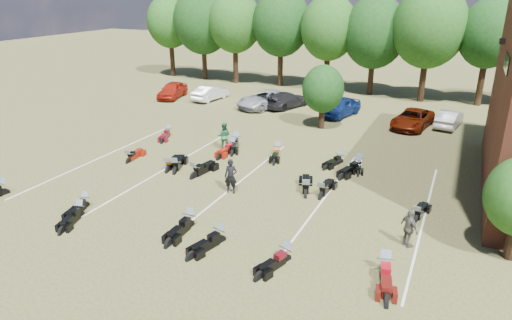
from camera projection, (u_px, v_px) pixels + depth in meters
The scene contains 35 objects.
ground at pixel (264, 217), 21.96m from camera, with size 160.00×160.00×0.00m, color brown.
car_0 at pixel (172, 90), 45.32m from camera, with size 1.85×4.60×1.57m, color maroon.
car_1 at pixel (210, 93), 44.44m from camera, with size 1.50×4.29×1.41m, color silver.
car_2 at pixel (265, 99), 41.60m from camera, with size 2.62×5.69×1.58m, color gray.
car_3 at pixel (287, 100), 41.66m from camera, with size 2.00×4.92×1.43m, color black.
car_4 at pixel (341, 107), 38.89m from camera, with size 1.86×4.61×1.57m, color #0B1D53.
car_5 at pixel (449, 119), 35.87m from camera, with size 1.42×4.08×1.34m, color #ADADA8.
car_6 at pixel (413, 119), 35.72m from camera, with size 2.35×5.09×1.41m, color #5A1505.
person_black at pixel (231, 176), 24.25m from camera, with size 0.69×0.45×1.89m, color black.
person_green at pixel (224, 136), 30.83m from camera, with size 0.92×0.72×1.90m, color #266539.
person_grey at pixel (409, 228), 19.18m from camera, with size 1.03×0.43×1.75m, color #545148.
motorcycle_0 at pixel (4, 195), 24.33m from camera, with size 0.75×2.35×1.31m, color black, non-canonical shape.
motorcycle_1 at pixel (86, 208), 22.91m from camera, with size 0.68×2.12×1.18m, color black, non-canonical shape.
motorcycle_2 at pixel (80, 217), 21.99m from camera, with size 0.69×2.16×1.21m, color black, non-canonical shape.
motorcycle_3 at pixel (190, 227), 21.03m from camera, with size 0.76×2.38×1.33m, color black, non-canonical shape.
motorcycle_4 at pixel (220, 242), 19.78m from camera, with size 0.73×2.29×1.28m, color black, non-canonical shape.
motorcycle_5 at pixel (285, 262), 18.40m from camera, with size 0.70×2.18×1.22m, color black, non-canonical shape.
motorcycle_6 at pixel (384, 274), 17.61m from camera, with size 0.79×2.48×1.38m, color #480D0A, non-canonical shape.
motorcycle_7 at pixel (129, 162), 28.84m from camera, with size 0.69×2.16×1.20m, color maroon, non-canonical shape.
motorcycle_8 at pixel (168, 171), 27.40m from camera, with size 0.76×2.37×1.32m, color black, non-canonical shape.
motorcycle_9 at pixel (175, 173), 27.21m from camera, with size 0.80×2.52×1.40m, color black, non-canonical shape.
motorcycle_10 at pixel (195, 178), 26.50m from camera, with size 0.80×2.52×1.40m, color black, non-canonical shape.
motorcycle_11 at pixel (321, 198), 23.99m from camera, with size 0.74×2.31×1.29m, color black, non-canonical shape.
motorcycle_12 at pixel (305, 196), 24.20m from camera, with size 0.80×2.52×1.40m, color black, non-canonical shape.
motorcycle_13 at pixel (416, 221), 21.59m from camera, with size 0.66×2.07×1.15m, color black, non-canonical shape.
motorcycle_14 at pixel (168, 136), 33.88m from camera, with size 0.70×2.21×1.23m, color #510B16, non-canonical shape.
motorcycle_15 at pixel (232, 151), 30.81m from camera, with size 0.75×2.37×1.32m, color maroon, non-canonical shape.
motorcycle_16 at pixel (236, 146), 31.76m from camera, with size 0.81×2.53×1.41m, color black, non-canonical shape.
motorcycle_17 at pixel (277, 155), 30.02m from camera, with size 0.71×2.24×1.25m, color black, non-canonical shape.
motorcycle_18 at pixel (356, 170), 27.55m from camera, with size 0.77×2.42×1.35m, color black, non-canonical shape.
motorcycle_19 at pixel (340, 163), 28.70m from camera, with size 0.66×2.08×1.16m, color black, non-canonical shape.
motorcycle_20 at pixel (358, 167), 28.14m from camera, with size 0.64×2.02×1.13m, color black, non-canonical shape.
tree_line at pixel (375, 31), 44.69m from camera, with size 56.00×6.00×9.79m.
young_tree_midfield at pixel (323, 89), 34.78m from camera, with size 3.20×3.20×4.70m.
parking_lines at pixel (237, 184), 25.68m from camera, with size 20.10×14.00×0.01m.
Camera 1 is at (7.87, -17.89, 10.38)m, focal length 32.00 mm.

